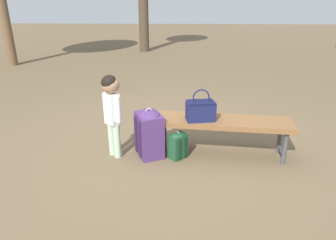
# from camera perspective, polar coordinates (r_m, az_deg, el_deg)

# --- Properties ---
(ground_plane) EXTENTS (40.00, 40.00, 0.00)m
(ground_plane) POSITION_cam_1_polar(r_m,az_deg,el_deg) (3.84, -0.52, -5.04)
(ground_plane) COLOR brown
(ground_plane) RESTS_ON ground
(park_bench) EXTENTS (1.63, 0.56, 0.45)m
(park_bench) POSITION_cam_1_polar(r_m,az_deg,el_deg) (3.55, 10.22, -0.74)
(park_bench) COLOR brown
(park_bench) RESTS_ON ground
(handbag) EXTENTS (0.35, 0.23, 0.37)m
(handbag) POSITION_cam_1_polar(r_m,az_deg,el_deg) (3.43, 6.20, 1.94)
(handbag) COLOR #191E4C
(handbag) RESTS_ON park_bench
(child_standing) EXTENTS (0.22, 0.20, 0.98)m
(child_standing) POSITION_cam_1_polar(r_m,az_deg,el_deg) (3.42, -10.64, 3.09)
(child_standing) COLOR #B2D8B2
(child_standing) RESTS_ON ground
(backpack_large) EXTENTS (0.39, 0.43, 0.60)m
(backpack_large) POSITION_cam_1_polar(r_m,az_deg,el_deg) (3.53, -3.53, -2.29)
(backpack_large) COLOR #4C2D66
(backpack_large) RESTS_ON ground
(backpack_small) EXTENTS (0.25, 0.24, 0.34)m
(backpack_small) POSITION_cam_1_polar(r_m,az_deg,el_deg) (3.51, 1.87, -4.68)
(backpack_small) COLOR #1E4C2D
(backpack_small) RESTS_ON ground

